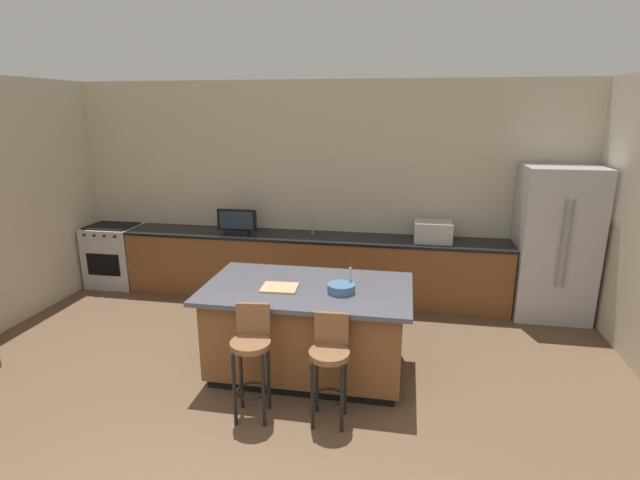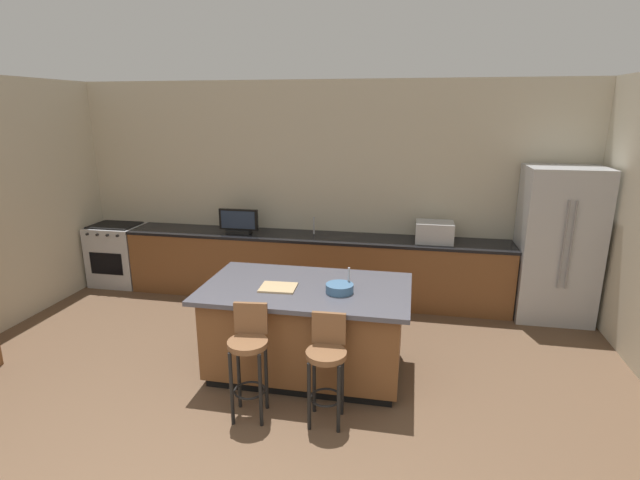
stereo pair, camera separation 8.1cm
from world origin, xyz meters
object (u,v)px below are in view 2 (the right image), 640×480
object	(u,v)px
kitchen_island	(306,328)
bar_stool_right	(327,360)
fruit_bowl	(340,288)
tv_monitor	(239,222)
microwave	(434,232)
range_oven	(118,254)
cell_phone	(342,294)
bar_stool_left	(249,352)
cutting_board	(278,287)
refrigerator	(557,245)

from	to	relation	value
kitchen_island	bar_stool_right	bearing A→B (deg)	-65.35
fruit_bowl	tv_monitor	bearing A→B (deg)	131.02
microwave	bar_stool_right	distance (m)	2.88
range_oven	cell_phone	world-z (taller)	cell_phone
range_oven	cell_phone	size ratio (longest dim) A/B	6.15
kitchen_island	microwave	bearing A→B (deg)	56.78
kitchen_island	tv_monitor	world-z (taller)	tv_monitor
bar_stool_left	cutting_board	xyz separation A→B (m)	(0.07, 0.69, 0.32)
refrigerator	bar_stool_left	distance (m)	4.11
refrigerator	bar_stool_left	world-z (taller)	refrigerator
bar_stool_left	cell_phone	bearing A→B (deg)	37.46
cell_phone	cutting_board	size ratio (longest dim) A/B	0.44
bar_stool_right	cell_phone	bearing A→B (deg)	85.04
range_oven	fruit_bowl	world-z (taller)	fruit_bowl
refrigerator	cutting_board	bearing A→B (deg)	-146.43
microwave	fruit_bowl	distance (m)	2.25
bar_stool_left	tv_monitor	bearing A→B (deg)	105.50
bar_stool_left	cutting_board	distance (m)	0.76
bar_stool_left	fruit_bowl	world-z (taller)	fruit_bowl
refrigerator	fruit_bowl	world-z (taller)	refrigerator
range_oven	bar_stool_left	xyz separation A→B (m)	(3.03, -2.74, 0.14)
fruit_bowl	cutting_board	world-z (taller)	fruit_bowl
microwave	bar_stool_left	world-z (taller)	microwave
kitchen_island	refrigerator	distance (m)	3.39
fruit_bowl	cutting_board	size ratio (longest dim) A/B	0.77
bar_stool_right	cutting_board	world-z (taller)	bar_stool_right
tv_monitor	fruit_bowl	world-z (taller)	tv_monitor
cutting_board	tv_monitor	bearing A→B (deg)	119.68
bar_stool_left	bar_stool_right	bearing A→B (deg)	-1.77
tv_monitor	bar_stool_left	size ratio (longest dim) A/B	0.56
tv_monitor	bar_stool_right	size ratio (longest dim) A/B	0.59
microwave	fruit_bowl	world-z (taller)	microwave
tv_monitor	cell_phone	size ratio (longest dim) A/B	3.71
refrigerator	microwave	bearing A→B (deg)	178.16
cell_phone	cutting_board	world-z (taller)	cutting_board
cutting_board	kitchen_island	bearing A→B (deg)	22.25
microwave	fruit_bowl	size ratio (longest dim) A/B	1.83
bar_stool_left	bar_stool_right	world-z (taller)	bar_stool_left
microwave	tv_monitor	xyz separation A→B (m)	(-2.66, -0.05, 0.02)
fruit_bowl	cell_phone	size ratio (longest dim) A/B	1.75
tv_monitor	bar_stool_right	distance (m)	3.19
refrigerator	range_oven	distance (m)	6.14
bar_stool_left	microwave	bearing A→B (deg)	53.57
kitchen_island	bar_stool_left	xyz separation A→B (m)	(-0.32, -0.79, 0.13)
refrigerator	bar_stool_right	distance (m)	3.61
range_oven	fruit_bowl	distance (m)	4.26
bar_stool_left	range_oven	bearing A→B (deg)	131.79
kitchen_island	cutting_board	bearing A→B (deg)	-157.75
kitchen_island	bar_stool_left	world-z (taller)	bar_stool_left
tv_monitor	cutting_board	xyz separation A→B (m)	(1.14, -2.00, -0.13)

